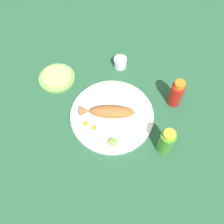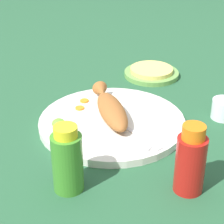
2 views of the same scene
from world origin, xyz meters
The scene contains 13 objects.
ground_plane centered at (0.00, 0.00, 0.00)m, with size 4.00×4.00×0.00m, color #235133.
main_plate centered at (0.00, 0.00, 0.01)m, with size 0.36×0.36×0.02m, color silver.
fried_fish centered at (-0.01, 0.00, 0.04)m, with size 0.23×0.08×0.05m.
fork_near centered at (0.08, 0.04, 0.02)m, with size 0.17×0.10×0.00m.
fork_far centered at (0.10, 0.00, 0.02)m, with size 0.13×0.15×0.00m.
carrot_slice_near centered at (-0.07, -0.07, 0.02)m, with size 0.02×0.02×0.00m, color orange.
carrot_slice_mid centered at (-0.11, -0.06, 0.02)m, with size 0.02×0.02×0.00m, color orange.
lime_wedge_main centered at (0.02, -0.13, 0.03)m, with size 0.04×0.03×0.02m, color #6BB233.
hot_sauce_bottle_red centered at (0.27, 0.10, 0.07)m, with size 0.06×0.06×0.14m.
hot_sauce_bottle_green centered at (0.22, -0.12, 0.07)m, with size 0.06×0.06×0.14m.
salt_cup centered at (0.01, 0.29, 0.02)m, with size 0.06×0.06×0.05m.
tortilla_plate centered at (-0.28, 0.17, 0.01)m, with size 0.17×0.17×0.01m, color #6B9E4C.
tortilla_stack centered at (-0.28, 0.17, 0.02)m, with size 0.13×0.13×0.01m, color #E0C666.
Camera 1 is at (0.06, -0.52, 0.96)m, focal length 40.00 mm.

